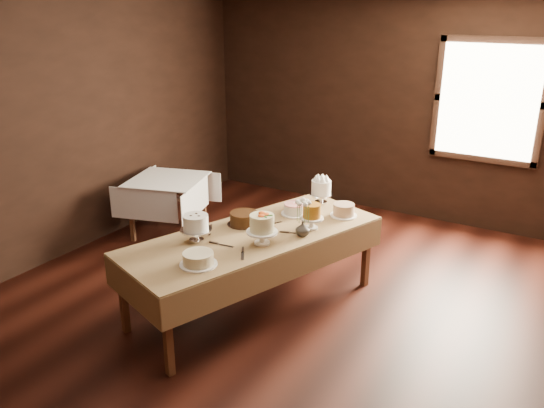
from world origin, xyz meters
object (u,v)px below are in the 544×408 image
Objects in this scene: cake_meringue at (321,192)px; cake_speckled at (344,210)px; cake_caramel at (312,218)px; cake_server_e at (210,232)px; cake_server_b at (242,256)px; cake_server_d at (298,233)px; cake_server_c at (275,223)px; display_table at (254,239)px; cake_server_a at (226,246)px; flower_vase at (303,229)px; cake_cream at (198,259)px; cake_chocolate at (244,219)px; side_table at (167,185)px; cake_swirl at (196,229)px; cake_flowers at (262,231)px; cake_lattice at (295,210)px.

cake_speckled is (0.35, -0.21, -0.06)m from cake_meringue.
cake_caramel is 1.04× the size of cake_server_e.
cake_server_b is 0.66m from cake_server_d.
cake_server_d is at bearing -80.67° from cake_server_c.
display_table is 9.90× the size of cake_speckled.
cake_server_a is 1.79× the size of flower_vase.
cake_cream is (-0.55, -1.56, -0.01)m from cake_speckled.
display_table is 0.97m from cake_speckled.
cake_server_e reaches higher than display_table.
cake_chocolate is at bearing 144.81° from display_table.
cake_chocolate is at bearing 99.54° from cake_cream.
cake_chocolate is 1.32× the size of cake_server_c.
side_table is 2.47m from cake_cream.
cake_swirl is 0.24m from cake_server_e.
cake_meringue is at bearing 68.62° from cake_chocolate.
side_table is at bearing 153.92° from cake_chocolate.
cake_meringue is 1.32m from cake_server_e.
side_table is 4.02× the size of cake_speckled.
cake_flowers is at bearing -134.48° from cake_server_c.
cake_speckled is at bearing 54.60° from cake_swirl.
flower_vase is (0.22, 0.62, 0.06)m from cake_server_b.
cake_server_e is (-0.52, -1.20, -0.11)m from cake_meringue.
cake_server_b is (0.51, -0.05, -0.11)m from cake_swirl.
cake_flowers is (0.18, -0.14, 0.17)m from display_table.
cake_server_a is (1.77, -1.28, 0.12)m from side_table.
cake_server_a is (-0.02, 0.40, -0.05)m from cake_cream.
cake_lattice is 1.05m from cake_server_b.
cake_server_d is at bearing 68.15° from cake_cream.
cake_meringue reaches higher than side_table.
cake_meringue is 1.04× the size of cake_speckled.
flower_vase is at bearing -33.48° from cake_server_d.
flower_vase is at bearing 64.88° from cake_cream.
cake_server_e is 0.84m from flower_vase.
cake_caramel is 1.87× the size of flower_vase.
cake_swirl is 1.27× the size of cake_server_a.
cake_meringue is at bearing 83.84° from cake_server_d.
cake_flowers is 0.32m from cake_server_b.
display_table is 19.19× the size of flower_vase.
cake_flowers is 1.23× the size of cake_server_e.
cake_lattice is 1.25× the size of cake_server_e.
cake_meringue is (0.17, 1.03, 0.17)m from display_table.
side_table is at bearing -177.45° from cake_meringue.
cake_server_b is at bearing -141.45° from cake_server_c.
cake_lattice is at bearing 97.04° from cake_flowers.
cake_server_d is (0.68, 0.59, -0.11)m from cake_swirl.
flower_vase is at bearing -100.59° from cake_speckled.
cake_server_a is 0.66m from cake_server_c.
display_table is at bearing 48.66° from cake_swirl.
cake_server_b is at bearing -105.24° from cake_speckled.
cake_cream is at bearing -91.45° from cake_server_a.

